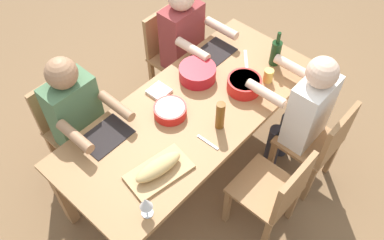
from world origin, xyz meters
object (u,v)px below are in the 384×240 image
serving_bowl_fruit (197,72)px  wine_glass (146,204)px  diner_far_right (186,41)px  chair_near_right (319,143)px  chair_far_right (171,51)px  wine_bottle (276,52)px  diner_near_right (303,110)px  chair_far_left (70,123)px  beer_bottle (220,115)px  dining_table (192,117)px  cup_near_right (268,76)px  chair_near_center (276,192)px  serving_bowl_greens (244,84)px  diner_far_left (79,117)px  bread_loaf (158,167)px  napkin_stack (159,91)px  cutting_board (159,172)px  serving_bowl_pasta (170,110)px

serving_bowl_fruit → wine_glass: size_ratio=1.63×
diner_far_right → chair_near_right: bearing=-90.0°
chair_far_right → wine_bottle: (0.22, -0.89, 0.37)m
wine_bottle → diner_near_right: bearing=-117.7°
chair_far_left → beer_bottle: (0.56, -0.98, 0.37)m
dining_table → cup_near_right: 0.64m
cup_near_right → serving_bowl_fruit: bearing=128.9°
chair_near_center → dining_table: bearing=90.0°
serving_bowl_greens → diner_far_left: bearing=143.2°
chair_far_right → diner_far_left: bearing=-170.5°
wine_bottle → cup_near_right: wine_bottle is taller
bread_loaf → dining_table: bearing=20.4°
bread_loaf → napkin_stack: bearing=44.9°
chair_far_right → serving_bowl_greens: size_ratio=3.48×
chair_far_left → beer_bottle: bearing=-60.0°
diner_far_left → cup_near_right: (1.13, -0.78, 0.09)m
diner_near_right → diner_far_left: bearing=134.3°
bread_loaf → diner_far_right: bearing=35.4°
beer_bottle → wine_glass: (-0.76, -0.10, 0.01)m
chair_near_center → diner_far_left: size_ratio=0.71×
chair_near_right → serving_bowl_greens: size_ratio=3.48×
cutting_board → dining_table: bearing=20.4°
chair_near_center → serving_bowl_pasta: (-0.13, 0.83, 0.30)m
chair_far_left → diner_far_left: bearing=-90.0°
dining_table → chair_near_center: (0.00, -0.75, -0.17)m
dining_table → napkin_stack: 0.30m
cup_near_right → napkin_stack: (-0.62, 0.51, -0.04)m
bread_loaf → cup_near_right: bearing=-1.6°
diner_far_left → wine_glass: (-0.20, -0.89, 0.16)m
serving_bowl_greens → diner_near_right: bearing=-69.9°
chair_near_right → serving_bowl_fruit: chair_near_right is taller
chair_far_right → serving_bowl_pasta: size_ratio=3.77×
chair_near_center → serving_bowl_pasta: size_ratio=3.77×
chair_far_left → diner_far_right: size_ratio=0.71×
chair_near_center → serving_bowl_fruit: chair_near_center is taller
diner_near_right → bread_loaf: (-1.06, 0.37, 0.11)m
chair_far_left → chair_near_right: same height
diner_far_right → serving_bowl_greens: diner_far_right is taller
chair_far_left → chair_far_right: size_ratio=1.00×
chair_near_right → cup_near_right: size_ratio=8.20×
dining_table → diner_far_left: (-0.55, 0.56, 0.04)m
chair_far_left → diner_far_right: diner_far_right is taller
diner_near_right → serving_bowl_greens: size_ratio=4.91×
cutting_board → cup_near_right: cup_near_right is taller
diner_near_right → serving_bowl_fruit: size_ratio=4.42×
chair_far_left → chair_far_right: bearing=0.0°
napkin_stack → chair_near_right: bearing=-60.5°
dining_table → chair_far_left: bearing=126.3°
bread_loaf → beer_bottle: (0.53, -0.04, 0.04)m
diner_far_left → napkin_stack: bearing=-28.4°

